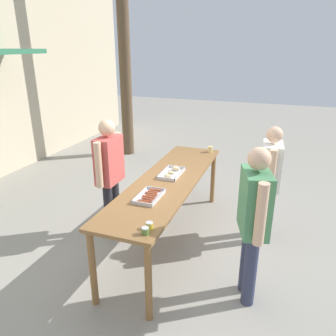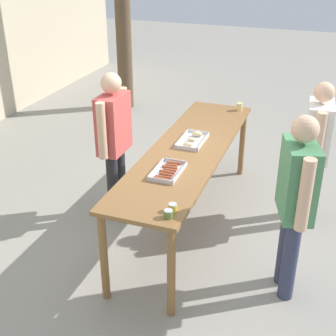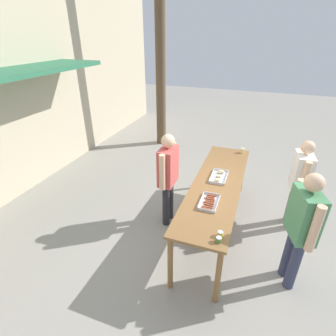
# 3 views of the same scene
# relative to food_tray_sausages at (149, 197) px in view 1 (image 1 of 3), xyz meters

# --- Properties ---
(ground_plane) EXTENTS (24.00, 24.00, 0.00)m
(ground_plane) POSITION_rel_food_tray_sausages_xyz_m (0.59, -0.01, -0.92)
(ground_plane) COLOR gray
(serving_table) EXTENTS (2.84, 0.73, 0.90)m
(serving_table) POSITION_rel_food_tray_sausages_xyz_m (0.59, -0.01, -0.11)
(serving_table) COLOR brown
(serving_table) RESTS_ON ground
(food_tray_sausages) EXTENTS (0.42, 0.24, 0.04)m
(food_tray_sausages) POSITION_rel_food_tray_sausages_xyz_m (0.00, 0.00, 0.00)
(food_tray_sausages) COLOR silver
(food_tray_sausages) RESTS_ON serving_table
(food_tray_buns) EXTENTS (0.46, 0.25, 0.06)m
(food_tray_buns) POSITION_rel_food_tray_sausages_xyz_m (0.76, -0.00, 0.01)
(food_tray_buns) COLOR silver
(food_tray_buns) RESTS_ON serving_table
(condiment_jar_mustard) EXTENTS (0.07, 0.07, 0.07)m
(condiment_jar_mustard) POSITION_rel_food_tray_sausages_xyz_m (-0.70, -0.26, 0.02)
(condiment_jar_mustard) COLOR #567A38
(condiment_jar_mustard) RESTS_ON serving_table
(condiment_jar_ketchup) EXTENTS (0.07, 0.07, 0.07)m
(condiment_jar_ketchup) POSITION_rel_food_tray_sausages_xyz_m (-0.60, -0.26, 0.02)
(condiment_jar_ketchup) COLOR gold
(condiment_jar_ketchup) RESTS_ON serving_table
(beer_cup) EXTENTS (0.08, 0.08, 0.09)m
(beer_cup) POSITION_rel_food_tray_sausages_xyz_m (1.87, -0.25, 0.03)
(beer_cup) COLOR #DBC67A
(beer_cup) RESTS_ON serving_table
(person_server_behind_table) EXTENTS (0.60, 0.23, 1.63)m
(person_server_behind_table) POSITION_rel_food_tray_sausages_xyz_m (0.51, 0.79, 0.05)
(person_server_behind_table) COLOR #232328
(person_server_behind_table) RESTS_ON ground
(person_customer_holding_hotdog) EXTENTS (0.62, 0.36, 1.65)m
(person_customer_holding_hotdog) POSITION_rel_food_tray_sausages_xyz_m (-0.13, -1.15, 0.06)
(person_customer_holding_hotdog) COLOR #333851
(person_customer_holding_hotdog) RESTS_ON ground
(person_customer_with_cup) EXTENTS (0.64, 0.28, 1.56)m
(person_customer_with_cup) POSITION_rel_food_tray_sausages_xyz_m (1.14, -1.22, -0.00)
(person_customer_with_cup) COLOR #756B5B
(person_customer_with_cup) RESTS_ON ground
(utility_pole) EXTENTS (1.10, 0.27, 6.22)m
(utility_pole) POSITION_rel_food_tray_sausages_xyz_m (3.89, 2.23, 2.25)
(utility_pole) COLOR brown
(utility_pole) RESTS_ON ground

